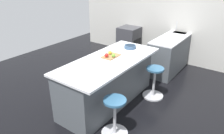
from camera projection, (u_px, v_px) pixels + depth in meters
ground_plane at (115, 93)px, 4.63m from camera, size 7.67×7.67×0.00m
interior_partition_left at (168, 11)px, 5.95m from camera, size 0.15×5.90×2.88m
sink_cabinet at (175, 50)px, 5.85m from camera, size 2.34×0.60×1.19m
oven_range at (129, 41)px, 6.67m from camera, size 0.60×0.61×0.88m
kitchen_island at (108, 81)px, 4.16m from camera, size 2.25×0.98×0.94m
stool_by_window at (154, 83)px, 4.39m from camera, size 0.44×0.44×0.67m
stool_middle at (115, 118)px, 3.34m from camera, size 0.44×0.44×0.67m
cutting_board at (111, 56)px, 4.07m from camera, size 0.36×0.24×0.02m
apple_yellow at (110, 52)px, 4.12m from camera, size 0.08×0.08×0.08m
apple_red at (106, 55)px, 3.98m from camera, size 0.08×0.08×0.08m
apple_green at (113, 55)px, 3.98m from camera, size 0.07×0.07×0.07m
fruit_bowl at (130, 47)px, 4.50m from camera, size 0.25×0.25×0.07m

